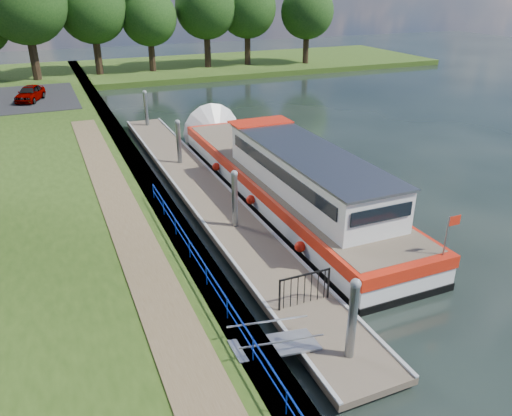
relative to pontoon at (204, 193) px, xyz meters
name	(u,v)px	position (x,y,z in m)	size (l,w,h in m)	color
ground	(338,355)	(0.00, -13.00, -0.18)	(160.00, 160.00, 0.00)	black
bank_edge	(146,183)	(-2.55, 2.00, 0.20)	(1.10, 90.00, 0.78)	#473D2D
far_bank	(200,66)	(12.00, 39.00, 0.12)	(60.00, 18.00, 0.60)	#284112
footpath	(135,241)	(-4.40, -5.00, 0.62)	(1.60, 40.00, 0.05)	brown
blue_fence	(216,286)	(-2.75, -10.00, 1.13)	(0.04, 18.04, 0.72)	#0C2DBF
pontoon	(204,193)	(0.00, 0.00, 0.00)	(2.50, 30.00, 0.56)	brown
mooring_piles	(203,173)	(0.00, 0.00, 1.10)	(0.30, 27.30, 3.55)	gray
gangway	(275,344)	(-1.85, -12.50, 0.44)	(2.58, 1.00, 0.92)	#A5A8AD
gate_panel	(305,285)	(0.00, -10.80, 0.97)	(1.85, 0.05, 1.15)	black
barge	(278,175)	(3.60, -1.30, 0.90)	(4.36, 21.15, 4.78)	black
horizon_trees	(80,3)	(-1.61, 35.68, 7.76)	(54.38, 10.03, 12.87)	#332316
car_a	(30,93)	(-7.70, 23.48, 1.31)	(1.55, 3.86, 1.31)	#999999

